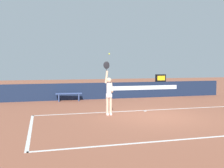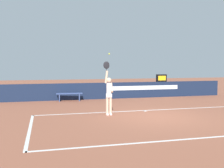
{
  "view_description": "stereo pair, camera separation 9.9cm",
  "coord_description": "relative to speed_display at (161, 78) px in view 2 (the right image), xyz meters",
  "views": [
    {
      "loc": [
        -4.92,
        -10.61,
        2.3
      ],
      "look_at": [
        -1.76,
        1.17,
        1.39
      ],
      "focal_mm": 42.36,
      "sensor_mm": 36.0,
      "label": 1
    },
    {
      "loc": [
        -4.82,
        -10.63,
        2.3
      ],
      "look_at": [
        -1.76,
        1.17,
        1.39
      ],
      "focal_mm": 42.36,
      "sensor_mm": 36.0,
      "label": 2
    }
  ],
  "objects": [
    {
      "name": "ground_plane",
      "position": [
        -3.23,
        -6.5,
        -1.34
      ],
      "size": [
        60.0,
        60.0,
        0.0
      ],
      "primitive_type": "plane",
      "color": "#9E5940"
    },
    {
      "name": "court_lines",
      "position": [
        -3.23,
        -7.41,
        -1.34
      ],
      "size": [
        10.78,
        5.22,
        0.0
      ],
      "color": "white",
      "rests_on": "ground"
    },
    {
      "name": "back_wall",
      "position": [
        -3.22,
        0.0,
        -0.8
      ],
      "size": [
        15.52,
        0.19,
        1.08
      ],
      "color": "#16223E",
      "rests_on": "ground"
    },
    {
      "name": "speed_display",
      "position": [
        0.0,
        0.0,
        0.0
      ],
      "size": [
        0.74,
        0.21,
        0.52
      ],
      "color": "black",
      "rests_on": "back_wall"
    },
    {
      "name": "tennis_player",
      "position": [
        -5.19,
        -5.54,
        -0.33
      ],
      "size": [
        0.44,
        0.43,
        2.44
      ],
      "color": "beige",
      "rests_on": "ground"
    },
    {
      "name": "tennis_ball",
      "position": [
        -5.21,
        -5.68,
        1.43
      ],
      "size": [
        0.07,
        0.07,
        0.07
      ],
      "color": "#CEE033"
    },
    {
      "name": "courtside_bench_near",
      "position": [
        -6.52,
        -0.58,
        -0.95
      ],
      "size": [
        1.64,
        0.48,
        0.51
      ],
      "color": "#374D88",
      "rests_on": "ground"
    }
  ]
}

